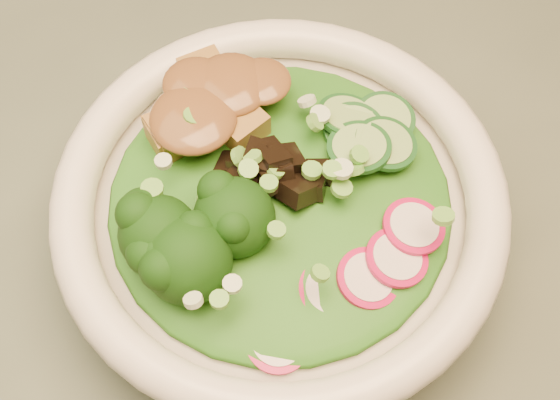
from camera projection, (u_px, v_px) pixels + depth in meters
dining_table at (229, 215)px, 0.67m from camera, size 1.20×0.80×0.75m
salad_bowl at (280, 215)px, 0.49m from camera, size 0.28×0.28×0.08m
lettuce_bed at (280, 199)px, 0.47m from camera, size 0.21×0.21×0.02m
broccoli_florets at (196, 253)px, 0.44m from camera, size 0.11×0.10×0.05m
radish_slices at (362, 272)px, 0.44m from camera, size 0.12×0.09×0.02m
cucumber_slices at (364, 129)px, 0.48m from camera, size 0.10×0.10×0.04m
mushroom_heap at (266, 173)px, 0.46m from camera, size 0.10×0.10×0.04m
tofu_cubes at (214, 119)px, 0.49m from camera, size 0.11×0.10×0.04m
peanut_sauce at (212, 106)px, 0.47m from camera, size 0.07×0.06×0.02m
scallion_garnish at (280, 178)px, 0.45m from camera, size 0.20×0.20×0.02m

